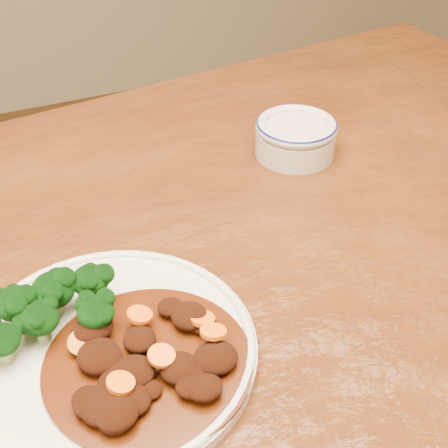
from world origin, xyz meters
name	(u,v)px	position (x,y,z in m)	size (l,w,h in m)	color
dining_table	(186,332)	(0.00, 0.00, 0.67)	(1.60, 1.08, 0.75)	#5A3010
dinner_plate	(110,350)	(-0.10, -0.07, 0.76)	(0.27, 0.27, 0.02)	white
broccoli_florets	(50,305)	(-0.14, -0.02, 0.79)	(0.13, 0.08, 0.05)	#85A555
mince_stew	(142,367)	(-0.08, -0.11, 0.77)	(0.19, 0.19, 0.03)	#461A07
dip_bowl	(296,136)	(0.23, 0.18, 0.78)	(0.11, 0.11, 0.05)	beige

